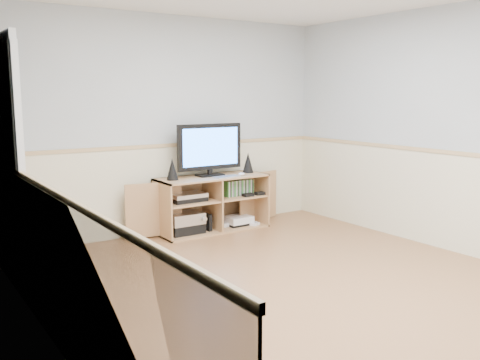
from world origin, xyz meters
The scene contains 11 objects.
room centered at (-0.06, 0.12, 1.22)m, with size 4.04×4.54×2.54m.
media_cabinet centered at (0.37, 2.03, 0.33)m, with size 2.09×0.50×0.65m.
monitor centered at (0.37, 2.02, 0.98)m, with size 0.84×0.18×0.62m.
speaker_left centered at (-0.14, 1.99, 0.77)m, with size 0.13×0.13×0.24m, color black.
speaker_right centered at (0.90, 1.99, 0.77)m, with size 0.13×0.13×0.25m, color black.
keyboard centered at (0.49, 1.83, 0.66)m, with size 0.32×0.13×0.01m, color silver.
mouse centered at (0.70, 1.83, 0.67)m, with size 0.10×0.06×0.04m, color white.
av_components centered at (0.02, 1.97, 0.22)m, with size 0.50×0.30×0.47m.
game_consoles centered at (0.71, 1.96, 0.07)m, with size 0.45×0.30×0.11m.
game_cases centered at (0.72, 1.95, 0.48)m, with size 0.38×0.14×0.19m, color #3F8C3F.
wall_outlet centered at (1.00, 2.23, 0.60)m, with size 0.12×0.03×0.12m, color white.
Camera 1 is at (-2.81, -3.38, 1.61)m, focal length 40.00 mm.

